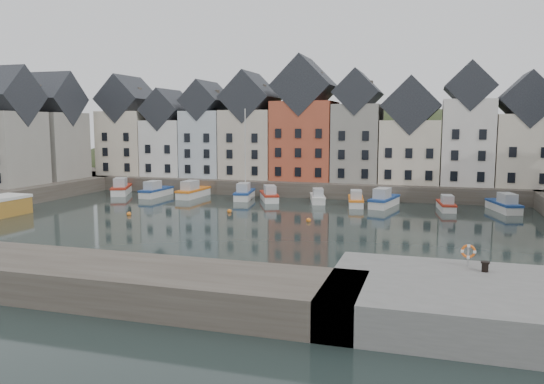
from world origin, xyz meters
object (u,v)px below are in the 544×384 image
at_px(mooring_bollard, 485,266).
at_px(boat_a, 121,189).
at_px(life_ring_post, 468,252).
at_px(boat_d, 245,193).

bearing_deg(mooring_bollard, boat_a, 141.99).
height_order(boat_a, life_ring_post, life_ring_post).
distance_m(boat_a, mooring_bollard, 58.43).
xyz_separation_m(boat_a, life_ring_post, (45.17, -35.15, 2.07)).
distance_m(boat_a, life_ring_post, 57.28).
height_order(boat_a, boat_d, boat_d).
bearing_deg(boat_d, mooring_bollard, -62.81).
relative_size(boat_a, boat_d, 0.58).
bearing_deg(boat_a, life_ring_post, -61.71).
bearing_deg(life_ring_post, boat_d, 126.62).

